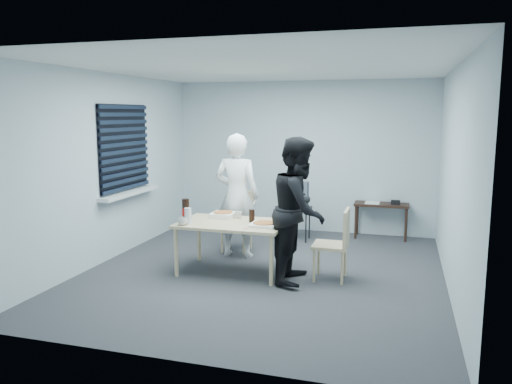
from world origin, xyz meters
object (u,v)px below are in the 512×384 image
(backpack, at_px, (299,195))
(stool, at_px, (298,214))
(mug_b, at_px, (238,215))
(person_white, at_px, (237,196))
(dining_table, at_px, (232,227))
(side_table, at_px, (381,208))
(chair_right, at_px, (338,240))
(chair_far, at_px, (238,216))
(person_black, at_px, (299,210))
(soda_bottle, at_px, (186,211))
(mug_a, at_px, (182,221))

(backpack, bearing_deg, stool, 103.88)
(mug_b, bearing_deg, person_white, 110.78)
(stool, distance_m, mug_b, 1.72)
(dining_table, xyz_separation_m, side_table, (1.77, 2.40, -0.10))
(chair_right, bearing_deg, chair_far, 148.12)
(person_white, xyz_separation_m, person_black, (1.06, -0.79, 0.00))
(chair_far, height_order, stool, chair_far)
(mug_b, bearing_deg, side_table, 50.50)
(side_table, height_order, soda_bottle, soda_bottle)
(chair_right, bearing_deg, person_white, 156.78)
(dining_table, bearing_deg, stool, 75.63)
(person_black, relative_size, stool, 3.28)
(chair_far, relative_size, backpack, 2.11)
(side_table, bearing_deg, stool, -158.12)
(chair_far, bearing_deg, chair_right, -31.88)
(chair_right, bearing_deg, side_table, 79.66)
(backpack, xyz_separation_m, mug_b, (-0.48, -1.61, -0.04))
(side_table, xyz_separation_m, stool, (-1.28, -0.52, -0.07))
(mug_a, bearing_deg, side_table, 49.82)
(side_table, bearing_deg, chair_right, -100.34)
(chair_far, relative_size, mug_a, 7.24)
(dining_table, height_order, stool, dining_table)
(side_table, bearing_deg, mug_b, -129.50)
(backpack, bearing_deg, chair_far, -120.01)
(chair_far, height_order, mug_b, chair_far)
(side_table, bearing_deg, mug_a, -130.18)
(stool, relative_size, soda_bottle, 1.78)
(chair_far, relative_size, person_black, 0.50)
(dining_table, xyz_separation_m, person_black, (0.89, -0.07, 0.28))
(person_white, relative_size, backpack, 4.19)
(person_black, xyz_separation_m, mug_a, (-1.43, -0.26, -0.18))
(chair_far, xyz_separation_m, mug_a, (-0.26, -1.41, 0.20))
(stool, bearing_deg, person_black, -78.32)
(soda_bottle, bearing_deg, chair_right, 6.49)
(side_table, xyz_separation_m, mug_b, (-1.77, -2.14, 0.20))
(soda_bottle, bearing_deg, backpack, 62.24)
(stool, bearing_deg, side_table, 21.88)
(backpack, bearing_deg, dining_table, -90.59)
(person_white, height_order, stool, person_white)
(person_black, distance_m, backpack, 1.99)
(chair_far, bearing_deg, dining_table, -75.63)
(chair_far, distance_m, mug_b, 0.89)
(stool, bearing_deg, soda_bottle, -117.61)
(chair_far, xyz_separation_m, mug_b, (0.28, -0.82, 0.20))
(stool, xyz_separation_m, mug_b, (-0.48, -1.63, 0.28))
(chair_far, height_order, soda_bottle, soda_bottle)
(person_black, height_order, mug_b, person_black)
(chair_right, distance_m, backpack, 2.01)
(chair_right, relative_size, stool, 1.65)
(dining_table, relative_size, stool, 2.52)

